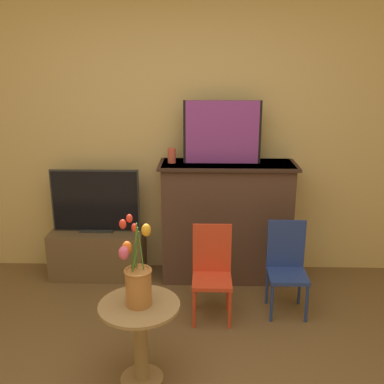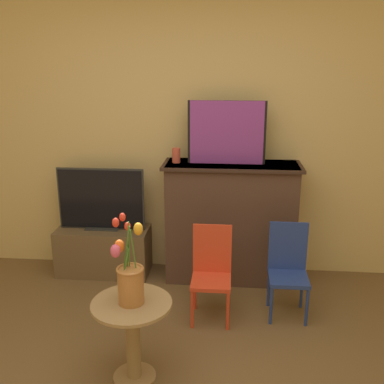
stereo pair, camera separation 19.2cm
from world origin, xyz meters
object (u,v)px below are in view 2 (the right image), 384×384
painting (227,133)px  tv_monitor (101,200)px  chair_red (212,269)px  vase_tulips (130,277)px  chair_blue (288,266)px

painting → tv_monitor: painting is taller
chair_red → vase_tulips: 0.94m
painting → chair_red: size_ratio=0.91×
chair_red → chair_blue: bearing=9.9°
tv_monitor → chair_blue: 1.74m
painting → tv_monitor: bearing=-179.7°
tv_monitor → chair_blue: tv_monitor is taller
painting → vase_tulips: painting is taller
chair_red → vase_tulips: bearing=-120.1°
tv_monitor → chair_blue: (1.62, -0.55, -0.31)m
painting → tv_monitor: 1.28m
tv_monitor → vase_tulips: (0.58, -1.43, -0.01)m
chair_red → tv_monitor: bearing=147.6°
chair_blue → vase_tulips: 1.39m
painting → vase_tulips: bearing=-110.4°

